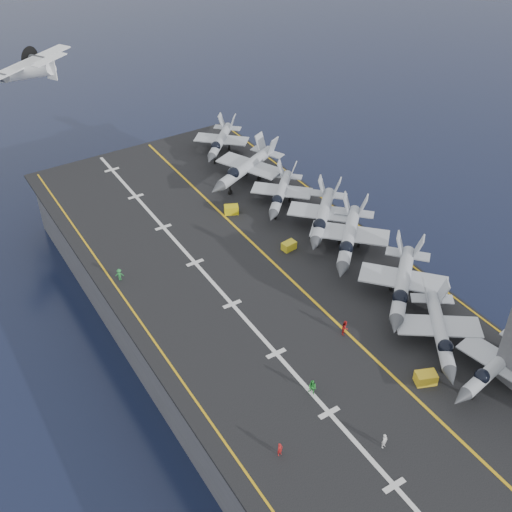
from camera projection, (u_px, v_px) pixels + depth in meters
ground at (271, 346)px, 88.67m from camera, size 500.00×500.00×0.00m
hull at (272, 319)px, 85.66m from camera, size 36.00×90.00×10.00m
flight_deck at (272, 289)px, 82.53m from camera, size 38.00×92.00×0.40m
foul_line at (292, 280)px, 83.67m from camera, size 0.35×90.00×0.02m
landing_centerline at (232, 304)px, 79.87m from camera, size 0.50×90.00×0.02m
deck_edge_port at (151, 337)px, 75.23m from camera, size 0.25×90.00×0.02m
deck_edge_stbd at (382, 243)px, 90.20m from camera, size 0.25×90.00×0.02m
fighter_jet_1 at (497, 364)px, 68.48m from camera, size 15.36×11.62×4.84m
fighter_jet_2 at (440, 329)px, 72.66m from camera, size 16.36×17.52×5.06m
fighter_jet_3 at (403, 282)px, 78.94m from camera, size 19.50×19.07×5.69m
fighter_jet_4 at (349, 235)px, 86.94m from camera, size 19.05×18.99×5.60m
fighter_jet_5 at (323, 214)px, 91.38m from camera, size 18.14×18.09×5.34m
fighter_jet_6 at (281, 192)px, 96.82m from camera, size 16.15×16.22×4.77m
fighter_jet_7 at (246, 166)px, 102.17m from camera, size 19.41×16.71×5.68m
fighter_jet_8 at (220, 140)px, 110.46m from camera, size 16.27×16.43×4.82m
tow_cart_a at (426, 378)px, 69.25m from camera, size 2.63×2.20×1.35m
tow_cart_b at (289, 246)px, 88.81m from camera, size 2.08×1.51×1.16m
tow_cart_c at (231, 210)px, 96.10m from camera, size 2.48×2.11×1.26m
crew_1 at (280, 449)px, 61.76m from camera, size 1.05×0.77×1.61m
crew_2 at (312, 387)px, 67.84m from camera, size 1.08×1.32×1.89m
crew_3 at (119, 275)px, 83.28m from camera, size 1.22×1.07×1.69m
crew_6 at (384, 441)px, 62.45m from camera, size 1.22×0.96×1.79m
crew_7 at (345, 327)px, 75.16m from camera, size 1.40×1.30×1.94m
transport_plane at (23, 73)px, 110.91m from camera, size 27.22×24.78×5.33m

